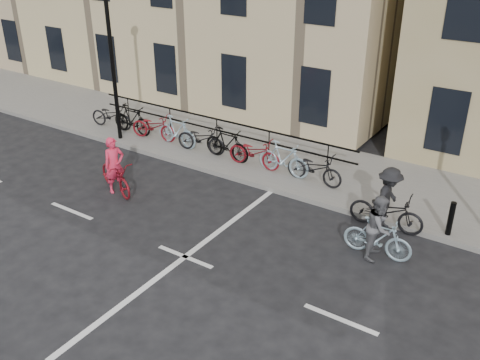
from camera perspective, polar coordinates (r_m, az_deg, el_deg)
The scene contains 8 objects.
ground at distance 12.94m, azimuth -5.87°, elevation -8.16°, with size 120.00×120.00×0.00m, color black.
sidewalk at distance 19.27m, azimuth -3.97°, elevation 4.25°, with size 46.00×4.00×0.15m, color slate.
lamp_post at distance 18.76m, azimuth -13.65°, elevation 13.90°, with size 0.36×0.36×5.28m.
bollard_east at distance 14.20m, azimuth 21.56°, elevation -3.84°, with size 0.14×0.14×0.90m, color black.
parked_bikes at distance 17.95m, azimuth -4.10°, elevation 4.50°, with size 10.40×1.23×1.05m.
cyclist_pink at distance 15.98m, azimuth -13.15°, elevation 0.73°, with size 1.99×1.29×1.67m.
cyclist_grey at distance 12.98m, azimuth 14.55°, elevation -5.44°, with size 1.68×0.81×1.60m.
cyclist_dark at distance 14.15m, azimuth 15.44°, elevation -2.62°, with size 1.96×1.14×1.71m.
Camera 1 is at (6.95, -8.12, 7.29)m, focal length 40.00 mm.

